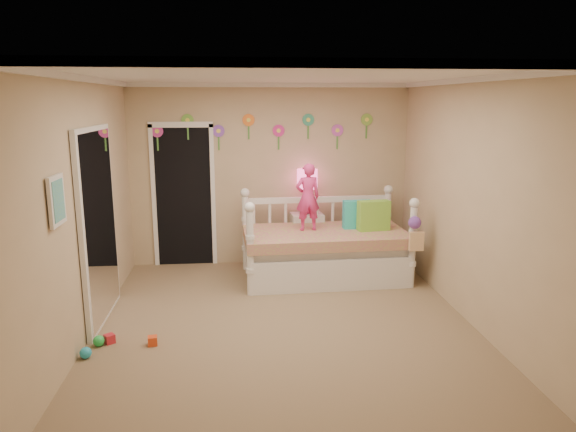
{
  "coord_description": "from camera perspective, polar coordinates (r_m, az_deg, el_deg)",
  "views": [
    {
      "loc": [
        -0.47,
        -5.38,
        2.36
      ],
      "look_at": [
        0.1,
        0.6,
        1.05
      ],
      "focal_mm": 33.14,
      "sensor_mm": 36.0,
      "label": 1
    }
  ],
  "objects": [
    {
      "name": "floor",
      "position": [
        5.89,
        -0.42,
        -11.3
      ],
      "size": [
        4.0,
        4.5,
        0.01
      ],
      "primitive_type": "cube",
      "color": "#7F684C",
      "rests_on": "ground"
    },
    {
      "name": "pillow_lime",
      "position": [
        7.16,
        9.17,
        0.04
      ],
      "size": [
        0.44,
        0.21,
        0.4
      ],
      "primitive_type": "cube",
      "rotation": [
        0.0,
        0.0,
        0.14
      ],
      "color": "#7FC73C",
      "rests_on": "daybed"
    },
    {
      "name": "mirror_closet",
      "position": [
        6.02,
        -19.64,
        -1.0
      ],
      "size": [
        0.07,
        1.3,
        2.1
      ],
      "primitive_type": "cube",
      "color": "white",
      "rests_on": "left_wall"
    },
    {
      "name": "hanging_bag",
      "position": [
        6.81,
        13.43,
        -1.96
      ],
      "size": [
        0.2,
        0.16,
        0.36
      ],
      "primitive_type": null,
      "color": "beige",
      "rests_on": "daybed"
    },
    {
      "name": "closet_doorway",
      "position": [
        7.77,
        -11.14,
        2.24
      ],
      "size": [
        0.9,
        0.04,
        2.07
      ],
      "primitive_type": "cube",
      "color": "black",
      "rests_on": "back_wall"
    },
    {
      "name": "child",
      "position": [
        7.03,
        2.13,
        2.03
      ],
      "size": [
        0.35,
        0.26,
        0.9
      ],
      "primitive_type": "imported",
      "rotation": [
        0.0,
        0.0,
        3.27
      ],
      "color": "#EE3687",
      "rests_on": "daybed"
    },
    {
      "name": "back_wall",
      "position": [
        7.72,
        -1.92,
        4.4
      ],
      "size": [
        4.0,
        0.01,
        2.6
      ],
      "primitive_type": "cube",
      "color": "tan",
      "rests_on": "floor"
    },
    {
      "name": "wall_picture",
      "position": [
        4.79,
        -23.59,
        1.54
      ],
      "size": [
        0.05,
        0.34,
        0.42
      ],
      "primitive_type": "cube",
      "color": "white",
      "rests_on": "left_wall"
    },
    {
      "name": "flower_decals",
      "position": [
        7.64,
        -2.63,
        9.13
      ],
      "size": [
        3.4,
        0.02,
        0.5
      ],
      "primitive_type": null,
      "color": "#B2668C",
      "rests_on": "back_wall"
    },
    {
      "name": "right_wall",
      "position": [
        6.02,
        18.9,
        1.48
      ],
      "size": [
        0.01,
        4.5,
        2.6
      ],
      "primitive_type": "cube",
      "color": "tan",
      "rests_on": "floor"
    },
    {
      "name": "pillow_turquoise",
      "position": [
        7.25,
        7.43,
        0.17
      ],
      "size": [
        0.39,
        0.15,
        0.38
      ],
      "primitive_type": "cube",
      "rotation": [
        0.0,
        0.0,
        0.04
      ],
      "color": "#25BBB6",
      "rests_on": "daybed"
    },
    {
      "name": "ceiling",
      "position": [
        5.41,
        -0.46,
        14.84
      ],
      "size": [
        4.0,
        4.5,
        0.01
      ],
      "primitive_type": "cube",
      "color": "white",
      "rests_on": "floor"
    },
    {
      "name": "crown_molding",
      "position": [
        5.41,
        -0.46,
        14.53
      ],
      "size": [
        4.0,
        4.5,
        0.06
      ],
      "primitive_type": null,
      "color": "white",
      "rests_on": "ceiling"
    },
    {
      "name": "table_lamp",
      "position": [
        7.61,
        2.07,
        3.4
      ],
      "size": [
        0.29,
        0.29,
        0.65
      ],
      "color": "#D91D5A",
      "rests_on": "nightstand"
    },
    {
      "name": "toy_scatter",
      "position": [
        5.8,
        -17.69,
        -11.75
      ],
      "size": [
        0.92,
        1.37,
        0.11
      ],
      "primitive_type": null,
      "rotation": [
        0.0,
        0.0,
        -0.1
      ],
      "color": "#996666",
      "rests_on": "floor"
    },
    {
      "name": "nightstand",
      "position": [
        7.77,
        2.03,
        -2.48
      ],
      "size": [
        0.48,
        0.37,
        0.76
      ],
      "primitive_type": "cube",
      "rotation": [
        0.0,
        0.0,
        0.07
      ],
      "color": "white",
      "rests_on": "floor"
    },
    {
      "name": "daybed",
      "position": [
        7.13,
        3.96,
        -2.09
      ],
      "size": [
        2.23,
        1.26,
        1.19
      ],
      "primitive_type": null,
      "rotation": [
        0.0,
        0.0,
        0.04
      ],
      "color": "white",
      "rests_on": "floor"
    },
    {
      "name": "left_wall",
      "position": [
        5.69,
        -20.93,
        0.75
      ],
      "size": [
        0.01,
        4.5,
        2.6
      ],
      "primitive_type": "cube",
      "color": "tan",
      "rests_on": "floor"
    }
  ]
}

